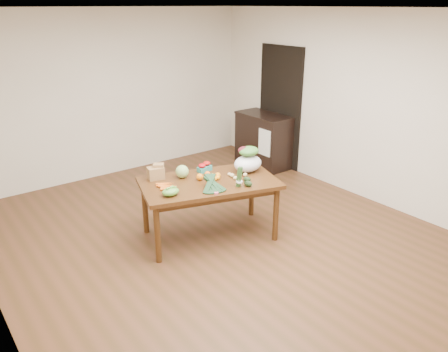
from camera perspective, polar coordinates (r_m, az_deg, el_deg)
floor at (r=5.50m, az=-0.32°, el=-8.28°), size 6.00×6.00×0.00m
ceiling at (r=4.77m, az=-0.39°, el=21.11°), size 5.00×6.00×0.02m
room_walls at (r=4.97m, az=-0.35°, el=5.35°), size 5.02×6.02×2.70m
dining_table at (r=5.41m, az=-1.93°, el=-4.33°), size 1.82×1.34×0.75m
doorway_dark at (r=7.79m, az=7.30°, el=8.89°), size 0.02×1.00×2.10m
cabinet at (r=7.85m, az=5.14°, el=4.69°), size 0.52×1.02×0.94m
dish_towel at (r=7.43m, az=5.30°, el=4.36°), size 0.02×0.28×0.45m
paper_bag at (r=5.35m, az=-8.92°, el=0.54°), size 0.31×0.28×0.18m
cabbage at (r=5.35m, az=-5.49°, el=0.58°), size 0.16×0.16×0.16m
strawberry_basket_a at (r=5.52m, az=-2.88°, el=0.94°), size 0.12×0.12×0.09m
strawberry_basket_b at (r=5.59m, az=-2.27°, el=1.23°), size 0.13×0.13×0.09m
orange_a at (r=5.27m, az=-3.19°, el=-0.13°), size 0.09×0.09×0.09m
orange_b at (r=5.38m, az=-2.18°, el=0.28°), size 0.07×0.07×0.07m
orange_c at (r=5.33m, az=-0.84°, el=0.07°), size 0.07×0.07×0.07m
mandarin_cluster at (r=5.28m, az=-1.53°, el=-0.05°), size 0.22×0.22×0.09m
carrots at (r=5.13m, az=-7.47°, el=-1.25°), size 0.27×0.27×0.03m
snap_pea_bag at (r=4.88m, az=-6.99°, el=-2.04°), size 0.20×0.15×0.09m
kale_bunch at (r=4.96m, az=-1.41°, el=-1.06°), size 0.42×0.48×0.16m
asparagus_bundle at (r=5.05m, az=2.01°, el=-0.10°), size 0.11×0.13×0.26m
potato_a at (r=5.36m, az=1.07°, el=0.07°), size 0.06×0.05×0.05m
potato_b at (r=5.28m, az=1.49°, el=-0.26°), size 0.06×0.05×0.05m
potato_c at (r=5.43m, az=2.11°, el=0.36°), size 0.06×0.05×0.05m
potato_d at (r=5.41m, az=0.70°, el=0.23°), size 0.05×0.04×0.04m
potato_e at (r=5.39m, az=2.77°, el=0.17°), size 0.06×0.05×0.05m
avocado_a at (r=5.10m, az=3.18°, el=-1.00°), size 0.10×0.12×0.07m
avocado_b at (r=5.22m, az=3.01°, el=-0.44°), size 0.09×0.11×0.07m
salad_bag at (r=5.52m, az=3.13°, el=2.05°), size 0.45×0.39×0.30m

